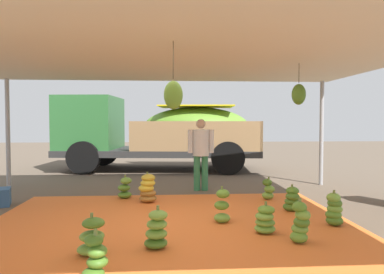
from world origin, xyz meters
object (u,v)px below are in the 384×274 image
at_px(banana_bunch_9, 125,189).
at_px(banana_bunch_5, 334,210).
at_px(banana_bunch_8, 300,223).
at_px(cargo_truck_main, 156,131).
at_px(banana_bunch_2, 95,258).
at_px(banana_bunch_3, 265,220).
at_px(banana_bunch_11, 148,189).
at_px(banana_bunch_1, 222,207).
at_px(banana_bunch_4, 157,230).
at_px(banana_bunch_7, 292,200).
at_px(banana_bunch_10, 92,238).
at_px(banana_bunch_0, 268,190).
at_px(worker_0, 201,149).

bearing_deg(banana_bunch_9, banana_bunch_5, -32.49).
xyz_separation_m(banana_bunch_8, cargo_truck_main, (-2.09, 7.49, 1.02)).
xyz_separation_m(banana_bunch_2, banana_bunch_3, (2.09, 1.37, -0.03)).
distance_m(banana_bunch_2, banana_bunch_11, 3.49).
distance_m(banana_bunch_1, banana_bunch_8, 1.35).
distance_m(banana_bunch_3, banana_bunch_9, 3.35).
bearing_deg(banana_bunch_4, banana_bunch_7, 36.61).
height_order(banana_bunch_4, banana_bunch_10, banana_bunch_4).
bearing_deg(banana_bunch_5, banana_bunch_10, -163.77).
height_order(banana_bunch_1, banana_bunch_11, banana_bunch_11).
bearing_deg(banana_bunch_8, cargo_truck_main, 105.60).
height_order(banana_bunch_3, banana_bunch_8, banana_bunch_8).
relative_size(banana_bunch_3, banana_bunch_9, 0.92).
distance_m(banana_bunch_0, banana_bunch_10, 4.11).
height_order(banana_bunch_4, worker_0, worker_0).
bearing_deg(banana_bunch_7, banana_bunch_4, -143.39).
xyz_separation_m(banana_bunch_0, banana_bunch_1, (-1.19, -1.60, 0.04)).
bearing_deg(worker_0, banana_bunch_2, -107.68).
bearing_deg(banana_bunch_8, banana_bunch_3, 129.17).
xyz_separation_m(banana_bunch_9, worker_0, (1.64, 0.82, 0.75)).
xyz_separation_m(banana_bunch_5, cargo_truck_main, (-2.90, 6.75, 1.04)).
relative_size(banana_bunch_4, banana_bunch_9, 1.09).
bearing_deg(banana_bunch_3, worker_0, 100.37).
bearing_deg(worker_0, banana_bunch_4, -103.39).
bearing_deg(banana_bunch_0, banana_bunch_8, -96.88).
bearing_deg(banana_bunch_5, banana_bunch_0, 104.48).
height_order(banana_bunch_9, cargo_truck_main, cargo_truck_main).
bearing_deg(banana_bunch_3, banana_bunch_11, 129.98).
xyz_separation_m(banana_bunch_2, banana_bunch_11, (0.33, 3.47, 0.05)).
bearing_deg(worker_0, banana_bunch_0, -40.87).
xyz_separation_m(banana_bunch_0, worker_0, (-1.27, 1.10, 0.76)).
relative_size(banana_bunch_1, banana_bunch_8, 0.97).
relative_size(banana_bunch_1, banana_bunch_5, 1.05).
bearing_deg(banana_bunch_9, worker_0, 26.61).
relative_size(banana_bunch_7, worker_0, 0.29).
bearing_deg(banana_bunch_10, banana_bunch_1, 36.26).
xyz_separation_m(banana_bunch_8, worker_0, (-0.95, 3.73, 0.70)).
distance_m(banana_bunch_1, banana_bunch_9, 2.55).
height_order(banana_bunch_9, banana_bunch_10, banana_bunch_10).
bearing_deg(banana_bunch_9, banana_bunch_4, -76.17).
bearing_deg(banana_bunch_11, banana_bunch_4, -84.52).
distance_m(banana_bunch_5, worker_0, 3.54).
bearing_deg(banana_bunch_3, banana_bunch_4, -161.50).
height_order(banana_bunch_3, banana_bunch_7, banana_bunch_7).
distance_m(banana_bunch_3, banana_bunch_4, 1.59).
xyz_separation_m(banana_bunch_5, worker_0, (-1.76, 2.99, 0.72)).
distance_m(banana_bunch_9, worker_0, 1.98).
relative_size(banana_bunch_9, cargo_truck_main, 0.07).
height_order(banana_bunch_4, banana_bunch_5, banana_bunch_5).
bearing_deg(banana_bunch_2, banana_bunch_11, 84.51).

